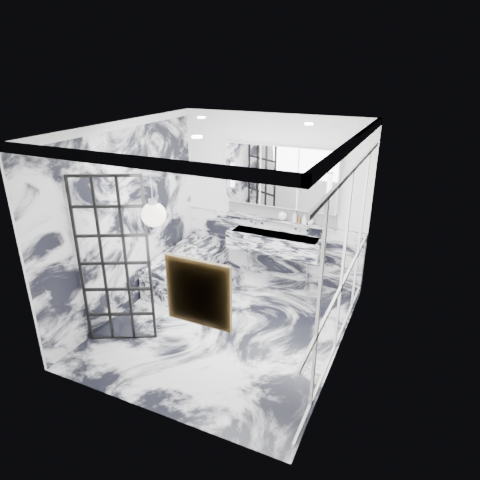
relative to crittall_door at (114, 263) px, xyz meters
The scene contains 25 objects.
floor 1.83m from the crittall_door, 36.58° to the left, with size 3.60×3.60×0.00m, color white.
ceiling 2.19m from the crittall_door, 36.58° to the left, with size 3.60×3.60×0.00m, color white.
wall_back 2.90m from the crittall_door, 66.60° to the left, with size 3.60×3.60×0.00m, color white.
wall_front 1.51m from the crittall_door, 39.58° to the right, with size 3.60×3.60×0.00m, color white.
wall_left 1.00m from the crittall_door, 118.00° to the left, with size 3.60×3.60×0.00m, color white.
wall_right 2.89m from the crittall_door, 17.22° to the left, with size 3.60×3.60×0.00m, color white.
marble_clad_back 2.93m from the crittall_door, 66.40° to the left, with size 3.18×0.05×1.05m, color white.
marble_clad_left 0.98m from the crittall_door, 117.20° to the left, with size 0.02×3.56×2.68m, color white.
panel_molding 2.86m from the crittall_door, 17.34° to the left, with size 0.03×3.40×2.30m, color white.
soap_bottle_a 3.01m from the crittall_door, 58.37° to the left, with size 0.08×0.08×0.20m, color #8C5919.
soap_bottle_b 3.10m from the crittall_door, 55.70° to the left, with size 0.08×0.08×0.17m, color #4C4C51.
soap_bottle_c 3.16m from the crittall_door, 54.21° to the left, with size 0.11×0.11×0.14m, color silver.
face_pot 2.90m from the crittall_door, 61.88° to the left, with size 0.15×0.15×0.15m, color white.
amber_bottle 3.05m from the crittall_door, 57.18° to the left, with size 0.04×0.04×0.10m, color #8C5919.
flower_vase 1.16m from the crittall_door, 76.96° to the left, with size 0.08×0.08×0.12m, color silver.
crittall_door is the anchor object (origin of this frame).
artwork 2.06m from the crittall_door, 27.00° to the right, with size 0.55×0.05×0.55m, color orange.
pendant_light 1.30m from the crittall_door, 18.07° to the right, with size 0.26×0.26×0.26m, color white.
trough_sink 2.77m from the crittall_door, 61.67° to the left, with size 1.60×0.45×0.30m, color silver.
ledge 2.88m from the crittall_door, 63.23° to the left, with size 1.90×0.14×0.04m, color silver.
subway_tile 2.94m from the crittall_door, 63.77° to the left, with size 1.90×0.03×0.23m, color white.
mirror_cabinet 2.96m from the crittall_door, 63.27° to the left, with size 1.90×0.16×1.00m, color white.
sconce_left 2.61m from the crittall_door, 79.11° to the left, with size 0.07×0.07×0.40m, color white.
sconce_right 3.32m from the crittall_door, 49.53° to the left, with size 0.07×0.07×0.40m, color white.
bathtub 1.95m from the crittall_door, 90.91° to the left, with size 0.75×1.65×0.55m, color silver.
Camera 1 is at (2.38, -4.65, 3.54)m, focal length 32.00 mm.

